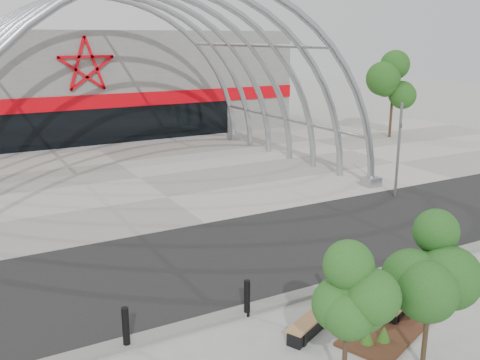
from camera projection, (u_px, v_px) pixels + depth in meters
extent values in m
plane|color=gray|center=(303.00, 292.00, 16.34)|extent=(140.00, 140.00, 0.00)
cube|color=black|center=(247.00, 252.00, 19.30)|extent=(140.00, 7.00, 0.02)
cube|color=gray|center=(139.00, 178.00, 29.43)|extent=(60.00, 17.00, 0.04)
cube|color=slate|center=(308.00, 293.00, 16.12)|extent=(60.00, 0.50, 0.12)
cube|color=slate|center=(65.00, 82.00, 43.61)|extent=(34.00, 15.00, 8.00)
cube|color=black|center=(90.00, 127.00, 38.01)|extent=(22.00, 0.25, 2.60)
cube|color=red|center=(88.00, 102.00, 37.55)|extent=(34.00, 0.30, 1.00)
torus|color=#9CA1A6|center=(195.00, 217.00, 23.10)|extent=(20.36, 0.36, 20.36)
torus|color=#9CA1A6|center=(173.00, 202.00, 25.21)|extent=(20.36, 0.36, 20.36)
torus|color=#9CA1A6|center=(155.00, 189.00, 27.33)|extent=(20.36, 0.36, 20.36)
torus|color=#9CA1A6|center=(139.00, 178.00, 29.44)|extent=(20.36, 0.36, 20.36)
torus|color=#9CA1A6|center=(125.00, 169.00, 31.55)|extent=(20.36, 0.36, 20.36)
torus|color=#9CA1A6|center=(113.00, 160.00, 33.66)|extent=(20.36, 0.36, 20.36)
torus|color=#9CA1A6|center=(103.00, 153.00, 35.77)|extent=(20.36, 0.36, 20.36)
cylinder|color=#9CA1A6|center=(286.00, 119.00, 33.29)|extent=(0.20, 15.00, 0.20)
cylinder|color=#9CA1A6|center=(251.00, 45.00, 30.91)|extent=(0.20, 15.00, 0.20)
cube|color=#9CA1A6|center=(371.00, 182.00, 27.72)|extent=(0.80, 0.80, 0.50)
cube|color=#9CA1A6|center=(234.00, 136.00, 40.39)|extent=(0.80, 0.80, 0.50)
cube|color=#321813|center=(401.00, 317.00, 14.75)|extent=(4.97, 3.06, 0.09)
cone|color=#32661C|center=(384.00, 333.00, 13.49)|extent=(0.33, 0.33, 0.41)
cone|color=#32661C|center=(394.00, 305.00, 14.93)|extent=(0.33, 0.33, 0.41)
cone|color=#32661C|center=(423.00, 301.00, 15.12)|extent=(0.33, 0.33, 0.41)
cone|color=#32661C|center=(380.00, 312.00, 14.51)|extent=(0.33, 0.33, 0.41)
cone|color=#32661C|center=(419.00, 287.00, 16.02)|extent=(0.33, 0.33, 0.41)
cone|color=#32661C|center=(367.00, 335.00, 13.39)|extent=(0.33, 0.33, 0.41)
cylinder|color=slate|center=(398.00, 151.00, 25.47)|extent=(0.13, 0.13, 4.57)
imported|color=black|center=(400.00, 130.00, 25.21)|extent=(0.24, 0.65, 0.13)
cylinder|color=#2E2014|center=(345.00, 351.00, 11.68)|extent=(0.11, 0.11, 1.77)
ellipsoid|color=#1B4E1B|center=(349.00, 284.00, 11.26)|extent=(1.52, 1.52, 1.93)
cylinder|color=black|center=(426.00, 332.00, 12.40)|extent=(0.12, 0.12, 1.84)
ellipsoid|color=#133F17|center=(432.00, 265.00, 11.96)|extent=(1.52, 1.52, 2.01)
cube|color=black|center=(313.00, 325.00, 14.12)|extent=(2.00, 1.20, 0.34)
cube|color=black|center=(298.00, 336.00, 13.52)|extent=(0.30, 0.46, 0.41)
cube|color=black|center=(326.00, 312.00, 14.71)|extent=(0.30, 0.46, 0.41)
cube|color=#996945|center=(313.00, 317.00, 14.06)|extent=(2.08, 1.29, 0.06)
cube|color=black|center=(403.00, 306.00, 15.10)|extent=(1.95, 1.10, 0.33)
cube|color=black|center=(393.00, 316.00, 14.54)|extent=(0.27, 0.44, 0.39)
cube|color=black|center=(413.00, 296.00, 15.65)|extent=(0.27, 0.44, 0.39)
cube|color=brown|center=(404.00, 299.00, 15.05)|extent=(2.02, 1.18, 0.06)
cylinder|color=black|center=(126.00, 328.00, 13.23)|extent=(0.18, 0.18, 1.11)
cylinder|color=black|center=(247.00, 298.00, 14.80)|extent=(0.17, 0.17, 1.07)
cylinder|color=black|center=(330.00, 281.00, 15.81)|extent=(0.17, 0.17, 1.07)
cylinder|color=black|center=(406.00, 263.00, 17.39)|extent=(0.14, 0.14, 0.86)
cylinder|color=black|center=(433.00, 261.00, 17.24)|extent=(0.17, 0.17, 1.07)
cylinder|color=black|center=(391.00, 118.00, 40.99)|extent=(0.20, 0.20, 3.03)
ellipsoid|color=#134211|center=(393.00, 82.00, 40.27)|extent=(2.70, 2.70, 3.30)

